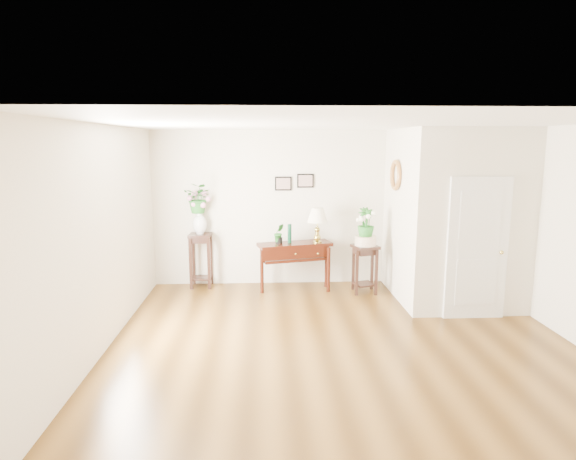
{
  "coord_description": "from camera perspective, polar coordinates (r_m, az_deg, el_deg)",
  "views": [
    {
      "loc": [
        -0.99,
        -5.91,
        2.56
      ],
      "look_at": [
        -0.64,
        1.3,
        1.26
      ],
      "focal_mm": 30.0,
      "sensor_mm": 36.0,
      "label": 1
    }
  ],
  "objects": [
    {
      "name": "lily_arrangement",
      "position": [
        8.61,
        -10.52,
        3.94
      ],
      "size": [
        0.6,
        0.56,
        0.54
      ],
      "primitive_type": "imported",
      "rotation": [
        0.0,
        0.0,
        -0.35
      ],
      "color": "#216820",
      "rests_on": "porcelain_vase"
    },
    {
      "name": "ceiling",
      "position": [
        6.0,
        6.84,
        12.43
      ],
      "size": [
        6.0,
        5.5,
        0.02
      ],
      "primitive_type": "cube",
      "color": "white",
      "rests_on": "ground"
    },
    {
      "name": "wall_front",
      "position": [
        3.51,
        13.92,
        -9.38
      ],
      "size": [
        6.0,
        0.02,
        2.8
      ],
      "primitive_type": "cube",
      "color": "beige",
      "rests_on": "ground"
    },
    {
      "name": "table_lamp",
      "position": [
        8.36,
        3.5,
        0.85
      ],
      "size": [
        0.44,
        0.44,
        0.62
      ],
      "primitive_type": "cube",
      "rotation": [
        0.0,
        0.0,
        0.27
      ],
      "color": "#B09E42",
      "rests_on": "console_table"
    },
    {
      "name": "wall_right",
      "position": [
        7.23,
        30.74,
        -0.47
      ],
      "size": [
        0.02,
        5.5,
        2.8
      ],
      "primitive_type": "cube",
      "color": "beige",
      "rests_on": "ground"
    },
    {
      "name": "wall_ornament",
      "position": [
        8.12,
        12.62,
        6.37
      ],
      "size": [
        0.07,
        0.51,
        0.51
      ],
      "primitive_type": "torus",
      "rotation": [
        0.0,
        1.57,
        0.0
      ],
      "color": "#A27343",
      "rests_on": "partition"
    },
    {
      "name": "potted_plant",
      "position": [
        8.35,
        -1.08,
        -0.46
      ],
      "size": [
        0.21,
        0.19,
        0.32
      ],
      "primitive_type": "imported",
      "rotation": [
        0.0,
        0.0,
        0.29
      ],
      "color": "#216820",
      "rests_on": "console_table"
    },
    {
      "name": "floor",
      "position": [
        6.52,
        6.31,
        -12.97
      ],
      "size": [
        6.0,
        5.5,
        0.02
      ],
      "primitive_type": "cube",
      "color": "brown",
      "rests_on": "ground"
    },
    {
      "name": "porcelain_vase",
      "position": [
        8.67,
        -10.42,
        1.03
      ],
      "size": [
        0.27,
        0.27,
        0.42
      ],
      "primitive_type": null,
      "rotation": [
        0.0,
        0.0,
        -0.13
      ],
      "color": "white",
      "rests_on": "plant_stand_a"
    },
    {
      "name": "partition",
      "position": [
        8.37,
        18.89,
        1.69
      ],
      "size": [
        1.8,
        1.95,
        2.8
      ],
      "primitive_type": "cube",
      "color": "beige",
      "rests_on": "floor"
    },
    {
      "name": "green_vase",
      "position": [
        8.36,
        0.19,
        -0.39
      ],
      "size": [
        0.09,
        0.09,
        0.33
      ],
      "primitive_type": "cylinder",
      "rotation": [
        0.0,
        0.0,
        0.44
      ],
      "color": "#07301C",
      "rests_on": "console_table"
    },
    {
      "name": "narcissus",
      "position": [
        8.3,
        9.22,
        0.8
      ],
      "size": [
        0.37,
        0.37,
        0.53
      ],
      "primitive_type": "imported",
      "rotation": [
        0.0,
        0.0,
        0.27
      ],
      "color": "#216820",
      "rests_on": "ceramic_bowl"
    },
    {
      "name": "wall_left",
      "position": [
        6.35,
        -21.21,
        -1.01
      ],
      "size": [
        0.02,
        5.5,
        2.8
      ],
      "primitive_type": "cube",
      "color": "beige",
      "rests_on": "ground"
    },
    {
      "name": "art_print_left",
      "position": [
        8.68,
        -0.57,
        5.52
      ],
      "size": [
        0.3,
        0.02,
        0.25
      ],
      "primitive_type": "cube",
      "color": "black",
      "rests_on": "wall_back"
    },
    {
      "name": "ceramic_bowl",
      "position": [
        8.35,
        9.16,
        -1.27
      ],
      "size": [
        0.45,
        0.45,
        0.16
      ],
      "primitive_type": "cylinder",
      "rotation": [
        0.0,
        0.0,
        -0.27
      ],
      "color": "beige",
      "rests_on": "plant_stand_b"
    },
    {
      "name": "door",
      "position": [
        7.52,
        21.52,
        -2.09
      ],
      "size": [
        0.9,
        0.05,
        2.1
      ],
      "primitive_type": "cube",
      "color": "silver",
      "rests_on": "floor"
    },
    {
      "name": "plant_stand_b",
      "position": [
        8.47,
        9.07,
        -4.57
      ],
      "size": [
        0.48,
        0.48,
        0.84
      ],
      "primitive_type": "cube",
      "rotation": [
        0.0,
        0.0,
        0.27
      ],
      "color": "black",
      "rests_on": "floor"
    },
    {
      "name": "console_table",
      "position": [
        8.49,
        0.81,
        -4.34
      ],
      "size": [
        1.34,
        0.73,
        0.85
      ],
      "primitive_type": "cube",
      "rotation": [
        0.0,
        0.0,
        0.25
      ],
      "color": "black",
      "rests_on": "floor"
    },
    {
      "name": "plant_stand_a",
      "position": [
        8.81,
        -10.27,
        -3.55
      ],
      "size": [
        0.4,
        0.4,
        0.98
      ],
      "primitive_type": "cube",
      "rotation": [
        0.0,
        0.0,
        -0.05
      ],
      "color": "black",
      "rests_on": "floor"
    },
    {
      "name": "art_print_right",
      "position": [
        8.7,
        2.08,
        5.86
      ],
      "size": [
        0.3,
        0.02,
        0.25
      ],
      "primitive_type": "cube",
      "color": "black",
      "rests_on": "wall_back"
    },
    {
      "name": "wall_back",
      "position": [
        8.8,
        3.67,
        2.62
      ],
      "size": [
        6.0,
        0.02,
        2.8
      ],
      "primitive_type": "cube",
      "color": "beige",
      "rests_on": "ground"
    }
  ]
}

